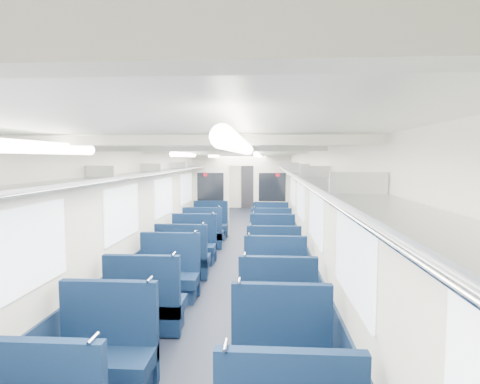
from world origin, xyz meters
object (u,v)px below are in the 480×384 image
seat_7 (282,363)px  end_door (250,186)px  seat_10 (169,278)px  bulkhead (241,193)px  seat_9 (277,309)px  seat_16 (203,235)px  seat_8 (146,307)px  seat_15 (272,248)px  seat_14 (193,248)px  seat_18 (210,227)px  seat_11 (275,284)px  seat_13 (273,263)px  seat_19 (271,229)px  seat_17 (271,236)px  seat_6 (105,358)px  seat_12 (183,261)px

seat_7 → end_door: bearing=93.4°
end_door → seat_10: 11.46m
bulkhead → seat_9: bearing=-82.5°
seat_16 → end_door: bearing=84.1°
seat_8 → seat_15: size_ratio=1.00×
seat_14 → seat_18: (0.00, 2.53, 0.00)m
seat_16 → seat_11: bearing=-65.3°
seat_13 → seat_10: bearing=-149.4°
seat_19 → seat_16: bearing=-149.3°
end_door → bulkhead: bulkhead is taller
seat_8 → seat_10: same height
seat_13 → seat_19: same height
end_door → seat_15: end_door is taller
seat_7 → seat_16: same height
seat_7 → bulkhead: bearing=96.3°
seat_11 → seat_19: (0.00, 4.59, 0.00)m
end_door → seat_10: end_door is taller
end_door → seat_19: end_door is taller
end_door → seat_17: end_door is taller
bulkhead → seat_10: 5.28m
seat_6 → seat_13: same height
end_door → seat_15: 9.29m
bulkhead → seat_15: (0.83, -2.96, -0.91)m
seat_7 → seat_18: 7.27m
seat_7 → seat_14: bearing=110.0°
seat_9 → seat_19: (0.00, 5.58, 0.00)m
seat_15 → seat_19: (0.00, 2.25, 0.00)m
end_door → seat_18: end_door is taller
end_door → seat_14: end_door is taller
seat_10 → seat_15: bearing=52.7°
seat_7 → seat_12: size_ratio=1.00×
seat_12 → seat_17: bearing=55.1°
seat_6 → seat_10: 2.45m
end_door → seat_19: bearing=-83.2°
seat_12 → seat_18: same height
seat_6 → seat_7: 1.66m
seat_19 → seat_10: bearing=-110.6°
seat_14 → seat_17: same height
seat_12 → seat_15: (1.66, 1.12, 0.00)m
end_door → seat_9: size_ratio=1.88×
seat_6 → seat_18: size_ratio=1.00×
end_door → seat_14: bearing=-95.1°
seat_9 → seat_16: bearing=109.9°
seat_9 → bulkhead: bearing=97.5°
seat_16 → seat_15: bearing=-37.3°
end_door → bulkhead: 6.28m
seat_16 → seat_18: same height
seat_13 → seat_8: bearing=-127.4°
seat_18 → seat_19: (1.66, -0.22, 0.00)m
end_door → seat_8: 12.64m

